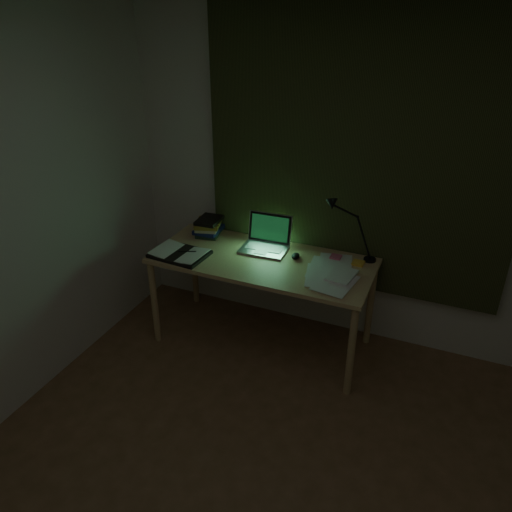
{
  "coord_description": "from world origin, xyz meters",
  "views": [
    {
      "loc": [
        0.68,
        -1.41,
        2.45
      ],
      "look_at": [
        -0.53,
        1.45,
        0.82
      ],
      "focal_mm": 35.0,
      "sensor_mm": 36.0,
      "label": 1
    }
  ],
  "objects_px": {
    "laptop": "(264,236)",
    "book_stack": "(209,226)",
    "desk_lamp": "(373,231)",
    "open_textbook": "(180,253)",
    "loose_papers": "(334,273)",
    "desk": "(262,302)"
  },
  "relations": [
    {
      "from": "laptop",
      "to": "book_stack",
      "type": "xyz_separation_m",
      "value": [
        -0.51,
        0.09,
        -0.05
      ]
    },
    {
      "from": "laptop",
      "to": "open_textbook",
      "type": "relative_size",
      "value": 0.95
    },
    {
      "from": "open_textbook",
      "to": "desk_lamp",
      "type": "height_order",
      "value": "desk_lamp"
    },
    {
      "from": "laptop",
      "to": "open_textbook",
      "type": "xyz_separation_m",
      "value": [
        -0.54,
        -0.32,
        -0.11
      ]
    },
    {
      "from": "book_stack",
      "to": "loose_papers",
      "type": "bearing_deg",
      "value": -11.79
    },
    {
      "from": "open_textbook",
      "to": "laptop",
      "type": "bearing_deg",
      "value": 34.56
    },
    {
      "from": "book_stack",
      "to": "open_textbook",
      "type": "bearing_deg",
      "value": -93.93
    },
    {
      "from": "open_textbook",
      "to": "loose_papers",
      "type": "xyz_separation_m",
      "value": [
        1.13,
        0.18,
        -0.01
      ]
    },
    {
      "from": "book_stack",
      "to": "loose_papers",
      "type": "height_order",
      "value": "book_stack"
    },
    {
      "from": "laptop",
      "to": "loose_papers",
      "type": "distance_m",
      "value": 0.61
    },
    {
      "from": "desk",
      "to": "laptop",
      "type": "distance_m",
      "value": 0.51
    },
    {
      "from": "loose_papers",
      "to": "desk_lamp",
      "type": "relative_size",
      "value": 0.84
    },
    {
      "from": "open_textbook",
      "to": "loose_papers",
      "type": "bearing_deg",
      "value": 13.26
    },
    {
      "from": "laptop",
      "to": "desk_lamp",
      "type": "height_order",
      "value": "desk_lamp"
    },
    {
      "from": "desk",
      "to": "desk_lamp",
      "type": "height_order",
      "value": "desk_lamp"
    },
    {
      "from": "laptop",
      "to": "open_textbook",
      "type": "bearing_deg",
      "value": -152.05
    },
    {
      "from": "desk",
      "to": "desk_lamp",
      "type": "bearing_deg",
      "value": 21.25
    },
    {
      "from": "loose_papers",
      "to": "desk_lamp",
      "type": "xyz_separation_m",
      "value": [
        0.19,
        0.29,
        0.23
      ]
    },
    {
      "from": "desk",
      "to": "loose_papers",
      "type": "height_order",
      "value": "loose_papers"
    },
    {
      "from": "open_textbook",
      "to": "desk_lamp",
      "type": "xyz_separation_m",
      "value": [
        1.31,
        0.47,
        0.22
      ]
    },
    {
      "from": "desk",
      "to": "book_stack",
      "type": "height_order",
      "value": "book_stack"
    },
    {
      "from": "book_stack",
      "to": "desk",
      "type": "bearing_deg",
      "value": -21.62
    }
  ]
}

